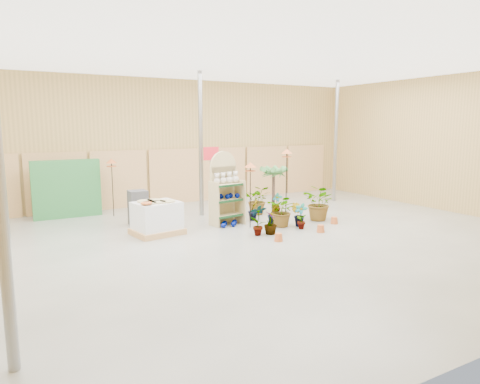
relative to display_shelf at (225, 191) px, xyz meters
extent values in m
cube|color=gray|center=(-0.10, -2.05, -1.02)|extent=(15.00, 12.00, 0.10)
cube|color=white|center=(-0.10, -2.05, 3.58)|extent=(15.00, 12.00, 0.10)
cube|color=#A8874B|center=(-0.10, 4.00, 1.28)|extent=(15.00, 0.10, 4.50)
cube|color=#A8874B|center=(7.45, -2.05, 1.28)|extent=(0.10, 12.00, 4.50)
cylinder|color=gray|center=(-5.60, 1.45, 1.28)|extent=(0.14, 0.14, 4.50)
cylinder|color=gray|center=(5.40, 1.45, 1.28)|extent=(0.14, 0.14, 4.50)
cylinder|color=gray|center=(-0.10, 1.45, 1.28)|extent=(0.14, 0.14, 4.50)
cube|color=tan|center=(-4.10, 3.87, 0.03)|extent=(1.90, 0.06, 2.00)
cube|color=tan|center=(-2.10, 3.87, 0.03)|extent=(1.90, 0.06, 2.00)
cube|color=tan|center=(-0.10, 3.87, 0.03)|extent=(1.90, 0.06, 2.00)
cube|color=tan|center=(1.90, 3.87, 0.03)|extent=(1.90, 0.06, 2.00)
cube|color=tan|center=(3.90, 3.87, 0.03)|extent=(1.90, 0.06, 2.00)
cube|color=tan|center=(5.90, 3.87, 0.03)|extent=(1.90, 0.06, 2.00)
cube|color=tan|center=(0.00, 0.10, -0.13)|extent=(0.89, 0.23, 1.68)
cylinder|color=tan|center=(0.00, 0.10, 0.71)|extent=(0.89, 0.23, 0.89)
cube|color=tan|center=(0.00, -0.16, -0.67)|extent=(0.92, 0.63, 0.04)
cube|color=#0F3819|center=(0.00, -0.40, -0.67)|extent=(0.84, 0.17, 0.06)
cube|color=tan|center=(0.00, -0.16, -0.23)|extent=(0.92, 0.63, 0.04)
cube|color=#0F3819|center=(0.00, -0.40, -0.23)|extent=(0.84, 0.17, 0.06)
cube|color=tan|center=(0.00, -0.16, 0.21)|extent=(0.92, 0.63, 0.04)
cube|color=#0F3819|center=(0.00, -0.40, 0.21)|extent=(0.84, 0.17, 0.06)
cube|color=tan|center=(-0.42, -0.16, -0.33)|extent=(0.12, 0.49, 1.28)
cube|color=tan|center=(0.42, -0.16, -0.33)|extent=(0.12, 0.49, 1.28)
sphere|color=beige|center=(-0.30, -0.10, 0.32)|extent=(0.18, 0.18, 0.18)
sphere|color=beige|center=(-0.30, -0.10, 0.47)|extent=(0.14, 0.14, 0.14)
sphere|color=beige|center=(-0.10, -0.10, 0.33)|extent=(0.19, 0.19, 0.19)
sphere|color=beige|center=(-0.10, -0.10, 0.48)|extent=(0.14, 0.14, 0.14)
sphere|color=beige|center=(0.10, -0.10, 0.33)|extent=(0.20, 0.20, 0.20)
sphere|color=beige|center=(0.10, -0.10, 0.49)|extent=(0.14, 0.14, 0.14)
sphere|color=beige|center=(0.30, -0.10, 0.34)|extent=(0.21, 0.21, 0.21)
sphere|color=beige|center=(0.30, -0.10, 0.50)|extent=(0.14, 0.14, 0.14)
sphere|color=#000C67|center=(-0.32, -0.18, -0.13)|extent=(0.15, 0.15, 0.15)
sphere|color=#000C67|center=(-0.16, -0.06, -0.13)|extent=(0.15, 0.15, 0.15)
sphere|color=#000C67|center=(0.00, -0.18, -0.13)|extent=(0.15, 0.15, 0.15)
sphere|color=#000C67|center=(0.16, -0.06, -0.13)|extent=(0.15, 0.15, 0.15)
sphere|color=#000C67|center=(0.32, -0.18, -0.13)|extent=(0.15, 0.15, 0.15)
sphere|color=#000C67|center=(-0.28, -0.47, -0.89)|extent=(0.15, 0.15, 0.15)
sphere|color=#000C67|center=(-0.12, -0.23, -0.89)|extent=(0.15, 0.15, 0.15)
sphere|color=#000C67|center=(0.04, -0.47, -0.89)|extent=(0.15, 0.15, 0.15)
sphere|color=#000C67|center=(0.20, -0.23, -0.89)|extent=(0.15, 0.15, 0.15)
cube|color=tan|center=(-2.12, -0.22, -0.89)|extent=(1.37, 1.21, 0.15)
cube|color=white|center=(-2.12, -0.22, -0.46)|extent=(1.26, 1.09, 0.71)
cylinder|color=tan|center=(-2.37, -0.37, -0.08)|extent=(0.41, 0.41, 0.04)
cylinder|color=tan|center=(-2.12, -0.37, -0.08)|extent=(0.41, 0.41, 0.04)
cylinder|color=tan|center=(-1.87, -0.37, -0.08)|extent=(0.41, 0.41, 0.04)
cylinder|color=tan|center=(-2.37, -0.07, -0.08)|extent=(0.41, 0.41, 0.04)
cylinder|color=tan|center=(-2.12, -0.07, -0.08)|extent=(0.41, 0.41, 0.04)
cube|color=#353537|center=(-2.24, 1.11, -0.72)|extent=(0.50, 0.50, 0.50)
cube|color=#353537|center=(-2.24, 1.11, -0.22)|extent=(0.50, 0.50, 0.50)
cube|color=#2A7437|center=(-3.90, 3.15, -0.07)|extent=(2.00, 0.30, 1.80)
cylinder|color=gray|center=(0.00, 0.95, 0.13)|extent=(0.05, 0.05, 2.20)
cube|color=red|center=(0.00, 0.91, 1.03)|extent=(0.50, 0.03, 0.40)
cylinder|color=black|center=(0.41, -0.77, -0.17)|extent=(0.02, 0.02, 1.60)
cylinder|color=#C15928|center=(0.41, -0.77, 0.64)|extent=(0.30, 0.30, 0.02)
cone|color=#C15928|center=(0.41, -0.77, 0.81)|extent=(0.34, 0.34, 0.14)
cylinder|color=black|center=(2.04, -0.18, -0.02)|extent=(0.02, 0.02, 1.90)
cylinder|color=#C15928|center=(2.04, -0.18, 0.93)|extent=(0.30, 0.30, 0.02)
cone|color=#C15928|center=(2.04, -0.18, 1.10)|extent=(0.34, 0.34, 0.14)
cylinder|color=black|center=(-2.61, 2.64, -0.18)|extent=(0.02, 0.02, 1.58)
cylinder|color=#C15928|center=(-2.61, 2.64, 0.62)|extent=(0.30, 0.30, 0.02)
cone|color=#C15928|center=(-2.61, 2.64, 0.79)|extent=(0.34, 0.34, 0.14)
cylinder|color=#4A362B|center=(2.07, 0.58, -0.32)|extent=(0.10, 0.10, 1.29)
imported|color=#3C7938|center=(0.16, -1.62, -0.55)|extent=(0.48, 0.36, 0.83)
imported|color=#3C7938|center=(1.16, -0.83, -0.65)|extent=(0.45, 0.42, 0.64)
imported|color=#3C7938|center=(1.27, -1.12, -0.50)|extent=(1.02, 1.07, 0.93)
imported|color=#3C7938|center=(2.14, 0.48, -0.63)|extent=(0.43, 0.42, 0.68)
imported|color=#3C7938|center=(0.97, 0.01, -0.65)|extent=(0.45, 0.43, 0.64)
imported|color=#3C7938|center=(1.55, 0.70, -0.50)|extent=(1.12, 1.10, 0.94)
imported|color=#3C7938|center=(0.50, -1.67, -0.66)|extent=(0.42, 0.42, 0.61)
imported|color=#3C7938|center=(1.56, -1.59, -0.61)|extent=(0.39, 0.45, 0.72)
imported|color=#3C7938|center=(1.68, -1.29, -0.63)|extent=(0.48, 0.46, 0.68)
imported|color=#3C7938|center=(2.71, -1.00, -0.42)|extent=(1.07, 1.16, 1.09)
camera|label=1|loc=(-5.52, -10.92, 1.88)|focal=32.00mm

